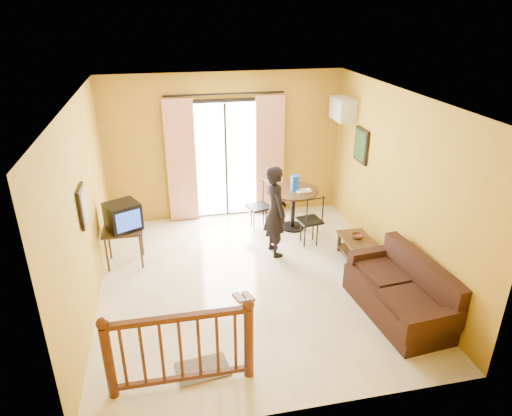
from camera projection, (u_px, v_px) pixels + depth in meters
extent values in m
plane|color=beige|center=(251.00, 281.00, 7.03)|extent=(5.00, 5.00, 0.00)
plane|color=white|center=(250.00, 97.00, 5.88)|extent=(5.00, 5.00, 0.00)
plane|color=#B78C23|center=(225.00, 147.00, 8.68)|extent=(4.50, 0.00, 4.50)
plane|color=#B78C23|center=(303.00, 300.00, 4.22)|extent=(4.50, 0.00, 4.50)
plane|color=#B78C23|center=(84.00, 211.00, 6.03)|extent=(0.00, 5.00, 5.00)
plane|color=#B78C23|center=(397.00, 185.00, 6.87)|extent=(0.00, 5.00, 5.00)
cube|color=black|center=(226.00, 160.00, 8.77)|extent=(1.34, 0.03, 2.34)
cube|color=white|center=(226.00, 161.00, 8.74)|extent=(1.20, 0.04, 2.20)
cube|color=black|center=(226.00, 161.00, 8.72)|extent=(0.04, 0.02, 2.20)
cube|color=#FFE7C0|center=(181.00, 162.00, 8.52)|extent=(0.55, 0.08, 2.35)
cube|color=#FFE7C0|center=(270.00, 156.00, 8.83)|extent=(0.55, 0.08, 2.35)
cylinder|color=black|center=(224.00, 94.00, 8.18)|extent=(2.20, 0.04, 0.04)
cube|color=black|center=(123.00, 230.00, 7.27)|extent=(0.63, 0.52, 0.04)
cylinder|color=black|center=(107.00, 255.00, 7.16)|extent=(0.04, 0.04, 0.61)
cylinder|color=black|center=(141.00, 251.00, 7.25)|extent=(0.04, 0.04, 0.61)
cylinder|color=black|center=(109.00, 242.00, 7.53)|extent=(0.04, 0.04, 0.61)
cylinder|color=black|center=(142.00, 239.00, 7.63)|extent=(0.04, 0.04, 0.61)
cube|color=black|center=(123.00, 216.00, 7.17)|extent=(0.63, 0.61, 0.44)
cube|color=blue|center=(129.00, 221.00, 7.01)|extent=(0.36, 0.18, 0.31)
cube|color=black|center=(83.00, 206.00, 5.80)|extent=(0.04, 0.42, 0.52)
cube|color=#615E53|center=(85.00, 206.00, 5.80)|extent=(0.01, 0.34, 0.44)
cylinder|color=black|center=(293.00, 191.00, 8.39)|extent=(0.93, 0.93, 0.04)
cylinder|color=black|center=(293.00, 210.00, 8.54)|extent=(0.08, 0.08, 0.75)
cylinder|color=black|center=(292.00, 227.00, 8.69)|extent=(0.45, 0.45, 0.03)
cylinder|color=blue|center=(295.00, 183.00, 8.30)|extent=(0.15, 0.15, 0.29)
cube|color=beige|center=(304.00, 191.00, 8.31)|extent=(0.29, 0.20, 0.02)
cube|color=silver|center=(343.00, 109.00, 8.28)|extent=(0.30, 0.60, 0.40)
cube|color=gray|center=(335.00, 109.00, 8.25)|extent=(0.02, 0.56, 0.36)
cube|color=black|center=(361.00, 145.00, 7.92)|extent=(0.04, 0.50, 0.60)
cube|color=black|center=(360.00, 145.00, 7.92)|extent=(0.01, 0.42, 0.52)
cube|color=black|center=(359.00, 242.00, 7.44)|extent=(0.47, 0.84, 0.04)
cube|color=black|center=(358.00, 255.00, 7.54)|extent=(0.43, 0.80, 0.03)
cube|color=black|center=(357.00, 264.00, 7.14)|extent=(0.05, 0.05, 0.36)
cube|color=black|center=(379.00, 261.00, 7.21)|extent=(0.05, 0.05, 0.36)
cube|color=black|center=(339.00, 241.00, 7.81)|extent=(0.05, 0.05, 0.36)
cube|color=black|center=(360.00, 239.00, 7.88)|extent=(0.05, 0.05, 0.36)
imported|color=#542A1C|center=(357.00, 236.00, 7.50)|extent=(0.26, 0.26, 0.06)
cube|color=black|center=(398.00, 301.00, 6.21)|extent=(0.96, 1.69, 0.40)
cube|color=black|center=(422.00, 277.00, 6.12)|extent=(0.34, 1.63, 0.56)
cube|color=black|center=(432.00, 324.00, 5.41)|extent=(0.82, 0.24, 0.30)
cube|color=black|center=(374.00, 258.00, 6.82)|extent=(0.82, 0.24, 0.30)
cube|color=black|center=(410.00, 303.00, 5.79)|extent=(0.62, 0.71, 0.10)
cube|color=black|center=(384.00, 273.00, 6.42)|extent=(0.62, 0.71, 0.10)
imported|color=black|center=(275.00, 211.00, 7.51)|extent=(0.45, 0.62, 1.56)
cylinder|color=#471E0F|center=(109.00, 363.00, 4.79)|extent=(0.11, 0.11, 0.92)
cylinder|color=#471E0F|center=(249.00, 343.00, 5.07)|extent=(0.11, 0.11, 0.92)
sphere|color=#471E0F|center=(102.00, 324.00, 4.58)|extent=(0.13, 0.13, 0.13)
sphere|color=#471E0F|center=(248.00, 305.00, 4.86)|extent=(0.13, 0.13, 0.13)
cube|color=#471E0F|center=(178.00, 318.00, 4.74)|extent=(1.55, 0.08, 0.06)
cube|color=#471E0F|center=(183.00, 378.00, 5.08)|extent=(1.55, 0.06, 0.05)
cube|color=#61564D|center=(203.00, 369.00, 5.32)|extent=(0.65, 0.48, 0.02)
cube|color=#542A1C|center=(239.00, 297.00, 6.61)|extent=(0.17, 0.27, 0.03)
cube|color=#542A1C|center=(248.00, 296.00, 6.63)|extent=(0.17, 0.27, 0.03)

